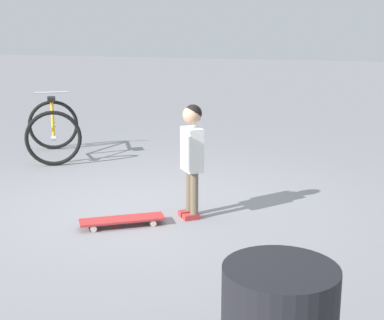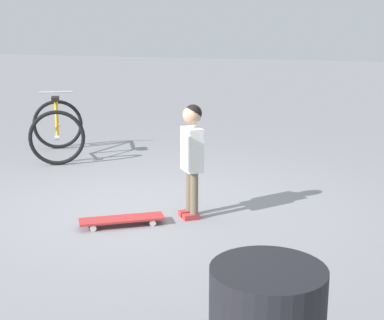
% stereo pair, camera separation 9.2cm
% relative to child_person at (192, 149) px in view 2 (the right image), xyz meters
% --- Properties ---
extents(ground_plane, '(50.00, 50.00, 0.00)m').
position_rel_child_person_xyz_m(ground_plane, '(0.55, -0.11, -0.66)').
color(ground_plane, gray).
extents(child_person, '(0.27, 0.40, 1.06)m').
position_rel_child_person_xyz_m(child_person, '(0.00, 0.00, 0.00)').
color(child_person, brown).
rests_on(child_person, ground).
extents(skateboard, '(0.73, 0.58, 0.07)m').
position_rel_child_person_xyz_m(skateboard, '(0.51, 0.43, -0.60)').
color(skateboard, '#B22D2D').
rests_on(skateboard, ground).
extents(bicycle_mid, '(1.17, 1.28, 0.85)m').
position_rel_child_person_xyz_m(bicycle_mid, '(2.57, -1.76, -0.28)').
color(bicycle_mid, black).
rests_on(bicycle_mid, ground).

